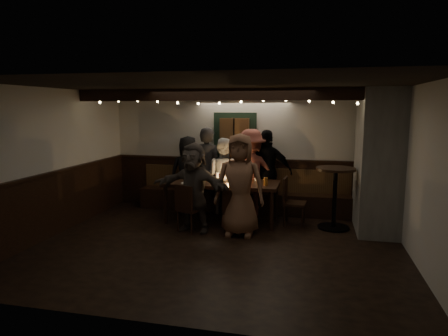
% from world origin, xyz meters
% --- Properties ---
extents(room, '(6.02, 5.01, 2.62)m').
position_xyz_m(room, '(1.07, 1.42, 1.07)').
color(room, black).
rests_on(room, ground).
extents(dining_table, '(2.25, 0.96, 0.97)m').
position_xyz_m(dining_table, '(-0.26, 1.40, 0.73)').
color(dining_table, black).
rests_on(dining_table, ground).
extents(chair_near_left, '(0.52, 0.52, 0.88)m').
position_xyz_m(chair_near_left, '(-0.71, 0.57, 0.50)').
color(chair_near_left, black).
rests_on(chair_near_left, ground).
extents(chair_near_right, '(0.46, 0.46, 0.82)m').
position_xyz_m(chair_near_right, '(0.15, 0.64, 0.46)').
color(chair_near_right, black).
rests_on(chair_near_right, ground).
extents(chair_end, '(0.45, 0.45, 0.93)m').
position_xyz_m(chair_end, '(1.09, 1.47, 0.52)').
color(chair_end, black).
rests_on(chair_end, ground).
extents(high_top, '(0.73, 0.73, 1.16)m').
position_xyz_m(high_top, '(1.91, 1.41, 0.73)').
color(high_top, black).
rests_on(high_top, ground).
extents(person_a, '(0.90, 0.69, 1.65)m').
position_xyz_m(person_a, '(-1.19, 2.14, 0.82)').
color(person_a, black).
rests_on(person_a, ground).
extents(person_b, '(0.72, 0.52, 1.85)m').
position_xyz_m(person_b, '(-0.76, 2.13, 0.92)').
color(person_b, black).
rests_on(person_b, ground).
extents(person_c, '(0.95, 0.84, 1.63)m').
position_xyz_m(person_c, '(-0.36, 2.03, 0.81)').
color(person_c, silver).
rests_on(person_c, ground).
extents(person_d, '(1.34, 1.08, 1.82)m').
position_xyz_m(person_d, '(0.22, 2.03, 0.91)').
color(person_d, brown).
rests_on(person_d, ground).
extents(person_e, '(1.08, 0.50, 1.80)m').
position_xyz_m(person_e, '(0.55, 2.17, 0.90)').
color(person_e, black).
rests_on(person_e, ground).
extents(person_f, '(1.59, 0.78, 1.64)m').
position_xyz_m(person_f, '(-0.62, 0.68, 0.82)').
color(person_f, '#443B35').
rests_on(person_f, ground).
extents(person_g, '(0.91, 0.61, 1.82)m').
position_xyz_m(person_g, '(0.25, 0.63, 0.91)').
color(person_g, brown).
rests_on(person_g, ground).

